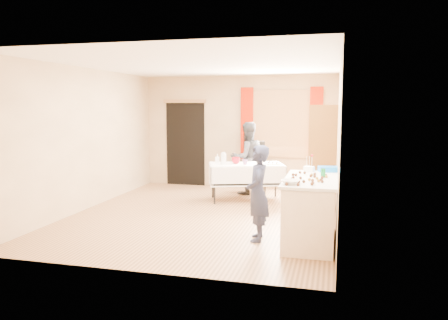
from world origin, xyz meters
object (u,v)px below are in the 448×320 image
(cabinet, at_px, (323,157))
(woman, at_px, (247,158))
(counter, at_px, (310,210))
(girl, at_px, (258,193))
(chair, at_px, (255,177))
(party_table, at_px, (246,178))

(cabinet, bearing_deg, woman, 147.99)
(cabinet, bearing_deg, counter, -92.71)
(girl, height_order, woman, woman)
(counter, xyz_separation_m, chair, (-1.39, 3.37, -0.12))
(cabinet, height_order, woman, cabinet)
(woman, bearing_deg, chair, -158.20)
(counter, bearing_deg, party_table, 119.69)
(counter, distance_m, girl, 0.77)
(party_table, bearing_deg, woman, 80.95)
(party_table, bearing_deg, cabinet, -32.63)
(cabinet, xyz_separation_m, chair, (-1.49, 1.25, -0.63))
(chair, distance_m, woman, 0.52)
(chair, height_order, woman, woman)
(counter, bearing_deg, cabinet, 87.29)
(chair, height_order, girl, girl)
(woman, bearing_deg, party_table, 62.03)
(girl, xyz_separation_m, woman, (-0.80, 3.22, 0.10))
(cabinet, distance_m, chair, 2.05)
(counter, relative_size, party_table, 0.91)
(cabinet, distance_m, counter, 2.18)
(party_table, bearing_deg, girl, -94.22)
(counter, bearing_deg, girl, -172.76)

